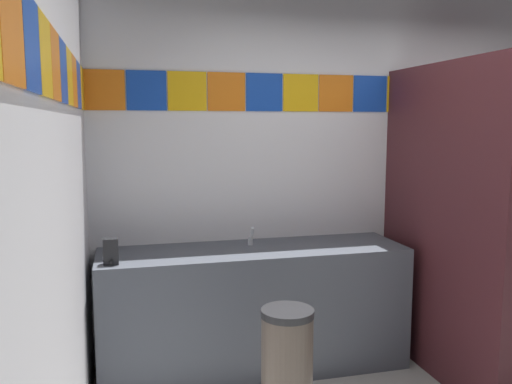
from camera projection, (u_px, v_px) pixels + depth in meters
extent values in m
cube|color=silver|center=(349.00, 170.00, 4.07)|extent=(3.89, 0.08, 2.69)
cube|color=orange|center=(104.00, 90.00, 3.51)|extent=(0.27, 0.01, 0.27)
cube|color=#1947B7|center=(147.00, 91.00, 3.58)|extent=(0.27, 0.01, 0.27)
cube|color=yellow|center=(187.00, 91.00, 3.65)|extent=(0.27, 0.01, 0.27)
cube|color=orange|center=(226.00, 92.00, 3.72)|extent=(0.27, 0.01, 0.27)
cube|color=#1947B7|center=(264.00, 92.00, 3.78)|extent=(0.27, 0.01, 0.27)
cube|color=yellow|center=(301.00, 93.00, 3.85)|extent=(0.27, 0.01, 0.27)
cube|color=orange|center=(336.00, 93.00, 3.92)|extent=(0.27, 0.01, 0.27)
cube|color=#1947B7|center=(370.00, 94.00, 3.99)|extent=(0.27, 0.01, 0.27)
cube|color=yellow|center=(403.00, 94.00, 4.05)|extent=(0.27, 0.01, 0.27)
cube|color=orange|center=(435.00, 95.00, 4.12)|extent=(0.27, 0.01, 0.27)
cube|color=#1947B7|center=(466.00, 95.00, 4.19)|extent=(0.27, 0.01, 0.27)
cube|color=yellow|center=(496.00, 96.00, 4.26)|extent=(0.27, 0.01, 0.27)
cube|color=silver|center=(45.00, 221.00, 1.95)|extent=(0.08, 3.33, 2.69)
cube|color=orange|center=(11.00, 27.00, 1.22)|extent=(0.01, 0.27, 0.27)
cube|color=#1947B7|center=(31.00, 44.00, 1.49)|extent=(0.01, 0.27, 0.27)
cube|color=yellow|center=(45.00, 56.00, 1.76)|extent=(0.01, 0.27, 0.27)
cube|color=orange|center=(55.00, 65.00, 2.02)|extent=(0.01, 0.27, 0.27)
cube|color=#1947B7|center=(63.00, 72.00, 2.29)|extent=(0.01, 0.27, 0.27)
cube|color=yellow|center=(69.00, 77.00, 2.55)|extent=(0.01, 0.27, 0.27)
cube|color=orange|center=(74.00, 82.00, 2.82)|extent=(0.01, 0.27, 0.27)
cube|color=#1947B7|center=(78.00, 85.00, 3.09)|extent=(0.01, 0.27, 0.27)
cube|color=yellow|center=(82.00, 88.00, 3.35)|extent=(0.01, 0.27, 0.27)
cube|color=#4C515B|center=(254.00, 308.00, 3.66)|extent=(2.10, 0.60, 0.86)
cube|color=#4C515B|center=(245.00, 245.00, 3.88)|extent=(2.10, 0.03, 0.08)
cylinder|color=white|center=(255.00, 257.00, 3.58)|extent=(0.34, 0.34, 0.10)
cylinder|color=silver|center=(250.00, 241.00, 3.71)|extent=(0.04, 0.04, 0.05)
cylinder|color=silver|center=(252.00, 233.00, 3.65)|extent=(0.02, 0.06, 0.09)
cube|color=black|center=(111.00, 251.00, 3.19)|extent=(0.09, 0.07, 0.16)
cylinder|color=black|center=(111.00, 263.00, 3.16)|extent=(0.02, 0.02, 0.03)
cube|color=#471E23|center=(436.00, 223.00, 3.49)|extent=(0.04, 1.36, 2.10)
cylinder|color=silver|center=(511.00, 226.00, 2.85)|extent=(0.02, 0.02, 0.10)
cylinder|color=white|center=(473.00, 323.00, 3.99)|extent=(0.38, 0.38, 0.40)
torus|color=white|center=(474.00, 296.00, 3.96)|extent=(0.39, 0.39, 0.05)
cube|color=white|center=(458.00, 269.00, 4.14)|extent=(0.34, 0.17, 0.34)
cylinder|color=brown|center=(287.00, 375.00, 2.88)|extent=(0.28, 0.28, 0.67)
cylinder|color=#262628|center=(287.00, 313.00, 2.84)|extent=(0.29, 0.29, 0.04)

